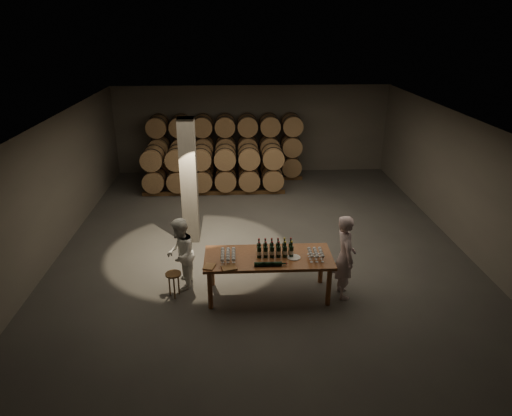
{
  "coord_description": "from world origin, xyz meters",
  "views": [
    {
      "loc": [
        -0.65,
        -10.65,
        5.33
      ],
      "look_at": [
        -0.15,
        -0.4,
        1.1
      ],
      "focal_mm": 32.0,
      "sensor_mm": 36.0,
      "label": 1
    }
  ],
  "objects_px": {
    "stool": "(173,277)",
    "bottle_cluster": "(275,250)",
    "notebook_near": "(229,268)",
    "person_man": "(345,257)",
    "plate": "(294,257)",
    "person_woman": "(180,254)",
    "tasting_table": "(268,261)"
  },
  "relations": [
    {
      "from": "bottle_cluster",
      "to": "plate",
      "type": "bearing_deg",
      "value": -17.47
    },
    {
      "from": "stool",
      "to": "person_man",
      "type": "relative_size",
      "value": 0.3
    },
    {
      "from": "notebook_near",
      "to": "person_woman",
      "type": "xyz_separation_m",
      "value": [
        -1.03,
        0.84,
        -0.12
      ]
    },
    {
      "from": "person_woman",
      "to": "bottle_cluster",
      "type": "bearing_deg",
      "value": 81.55
    },
    {
      "from": "stool",
      "to": "bottle_cluster",
      "type": "bearing_deg",
      "value": 0.13
    },
    {
      "from": "notebook_near",
      "to": "bottle_cluster",
      "type": "bearing_deg",
      "value": 12.32
    },
    {
      "from": "tasting_table",
      "to": "plate",
      "type": "bearing_deg",
      "value": -9.02
    },
    {
      "from": "tasting_table",
      "to": "stool",
      "type": "distance_m",
      "value": 1.98
    },
    {
      "from": "bottle_cluster",
      "to": "notebook_near",
      "type": "distance_m",
      "value": 1.06
    },
    {
      "from": "tasting_table",
      "to": "stool",
      "type": "bearing_deg",
      "value": 179.06
    },
    {
      "from": "tasting_table",
      "to": "person_man",
      "type": "xyz_separation_m",
      "value": [
        1.55,
        -0.08,
        0.1
      ]
    },
    {
      "from": "bottle_cluster",
      "to": "plate",
      "type": "xyz_separation_m",
      "value": [
        0.37,
        -0.12,
        -0.12
      ]
    },
    {
      "from": "tasting_table",
      "to": "person_woman",
      "type": "bearing_deg",
      "value": 168.07
    },
    {
      "from": "notebook_near",
      "to": "person_man",
      "type": "distance_m",
      "value": 2.38
    },
    {
      "from": "notebook_near",
      "to": "tasting_table",
      "type": "bearing_deg",
      "value": 14.22
    },
    {
      "from": "tasting_table",
      "to": "plate",
      "type": "height_order",
      "value": "plate"
    },
    {
      "from": "bottle_cluster",
      "to": "notebook_near",
      "type": "height_order",
      "value": "bottle_cluster"
    },
    {
      "from": "person_man",
      "to": "stool",
      "type": "bearing_deg",
      "value": 85.87
    },
    {
      "from": "notebook_near",
      "to": "person_man",
      "type": "height_order",
      "value": "person_man"
    },
    {
      "from": "bottle_cluster",
      "to": "plate",
      "type": "distance_m",
      "value": 0.41
    },
    {
      "from": "bottle_cluster",
      "to": "plate",
      "type": "relative_size",
      "value": 2.78
    },
    {
      "from": "person_woman",
      "to": "notebook_near",
      "type": "bearing_deg",
      "value": 52.58
    },
    {
      "from": "stool",
      "to": "person_man",
      "type": "bearing_deg",
      "value": -1.82
    },
    {
      "from": "stool",
      "to": "notebook_near",
      "type": "bearing_deg",
      "value": -22.67
    },
    {
      "from": "plate",
      "to": "tasting_table",
      "type": "bearing_deg",
      "value": 170.98
    },
    {
      "from": "tasting_table",
      "to": "bottle_cluster",
      "type": "bearing_deg",
      "value": 15.11
    },
    {
      "from": "bottle_cluster",
      "to": "person_man",
      "type": "xyz_separation_m",
      "value": [
        1.42,
        -0.12,
        -0.13
      ]
    },
    {
      "from": "tasting_table",
      "to": "notebook_near",
      "type": "distance_m",
      "value": 0.92
    },
    {
      "from": "bottle_cluster",
      "to": "person_woman",
      "type": "distance_m",
      "value": 2.01
    },
    {
      "from": "tasting_table",
      "to": "bottle_cluster",
      "type": "xyz_separation_m",
      "value": [
        0.14,
        0.04,
        0.23
      ]
    },
    {
      "from": "plate",
      "to": "notebook_near",
      "type": "distance_m",
      "value": 1.36
    },
    {
      "from": "plate",
      "to": "person_man",
      "type": "relative_size",
      "value": 0.15
    }
  ]
}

